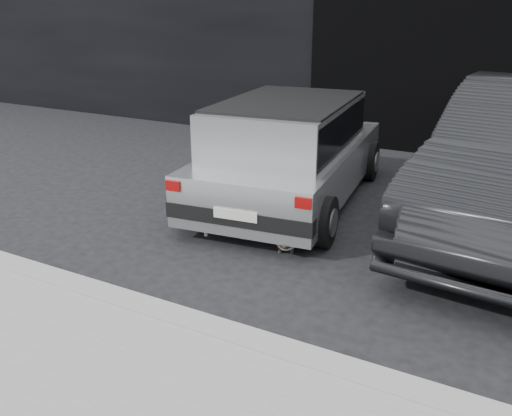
% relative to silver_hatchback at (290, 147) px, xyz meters
% --- Properties ---
extents(ground, '(80.00, 80.00, 0.00)m').
position_rel_silver_hatchback_xyz_m(ground, '(-0.14, -0.58, -0.74)').
color(ground, black).
rests_on(ground, ground).
extents(building_facade, '(34.00, 4.00, 5.00)m').
position_rel_silver_hatchback_xyz_m(building_facade, '(0.86, 5.42, 1.76)').
color(building_facade, black).
rests_on(building_facade, ground).
extents(garage_opening, '(4.00, 0.10, 2.60)m').
position_rel_silver_hatchback_xyz_m(garage_opening, '(0.86, 3.41, 0.56)').
color(garage_opening, black).
rests_on(garage_opening, ground).
extents(curb, '(18.00, 0.25, 0.12)m').
position_rel_silver_hatchback_xyz_m(curb, '(0.86, -3.18, -0.68)').
color(curb, gray).
rests_on(curb, ground).
extents(silver_hatchback, '(2.16, 3.87, 1.36)m').
position_rel_silver_hatchback_xyz_m(silver_hatchback, '(0.00, 0.00, 0.00)').
color(silver_hatchback, '#B0B2B5').
rests_on(silver_hatchback, ground).
extents(cat_siamese, '(0.42, 0.70, 0.26)m').
position_rel_silver_hatchback_xyz_m(cat_siamese, '(0.64, -1.40, -0.63)').
color(cat_siamese, beige).
rests_on(cat_siamese, ground).
extents(cat_white, '(0.73, 0.56, 0.39)m').
position_rel_silver_hatchback_xyz_m(cat_white, '(-0.19, -1.34, -0.55)').
color(cat_white, silver).
rests_on(cat_white, ground).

